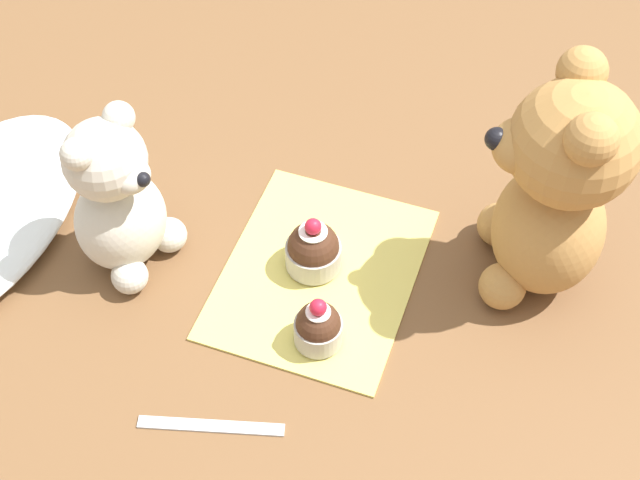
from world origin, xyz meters
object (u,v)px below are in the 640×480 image
(cupcake_near_tan_bear, at_px, (318,326))
(teaspoon, at_px, (211,425))
(teddy_bear_cream, at_px, (118,201))
(teddy_bear_tan, at_px, (556,189))
(cupcake_near_cream_bear, at_px, (313,250))

(cupcake_near_tan_bear, height_order, teaspoon, cupcake_near_tan_bear)
(teddy_bear_cream, bearing_deg, cupcake_near_tan_bear, -86.10)
(cupcake_near_tan_bear, bearing_deg, teddy_bear_tan, -49.07)
(teddy_bear_tan, xyz_separation_m, cupcake_near_tan_bear, (-0.16, 0.18, -0.10))
(teddy_bear_cream, height_order, teaspoon, teddy_bear_cream)
(teddy_bear_tan, height_order, cupcake_near_tan_bear, teddy_bear_tan)
(teddy_bear_cream, height_order, cupcake_near_cream_bear, teddy_bear_cream)
(teddy_bear_tan, relative_size, cupcake_near_tan_bear, 4.11)
(teddy_bear_cream, xyz_separation_m, cupcake_near_cream_bear, (0.05, -0.19, -0.06))
(teddy_bear_tan, height_order, teaspoon, teddy_bear_tan)
(teddy_bear_cream, height_order, teddy_bear_tan, teddy_bear_tan)
(teddy_bear_tan, relative_size, teaspoon, 1.90)
(teaspoon, bearing_deg, teddy_bear_tan, 32.88)
(cupcake_near_cream_bear, bearing_deg, cupcake_near_tan_bear, -157.32)
(cupcake_near_cream_bear, bearing_deg, teaspoon, 172.60)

